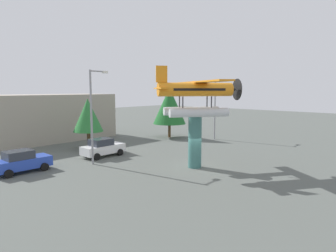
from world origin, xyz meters
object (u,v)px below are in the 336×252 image
storefront_building (49,117)px  floatplane_monument (197,95)px  tree_east (88,115)px  car_mid_white (103,147)px  display_pedestal (195,142)px  car_near_blue (21,161)px  streetlight_primary (93,110)px  tree_center_back (169,106)px  streetlight_secondary (216,106)px

storefront_building → floatplane_monument: bearing=-85.5°
tree_east → car_mid_white: bearing=-106.4°
display_pedestal → car_near_blue: 13.83m
streetlight_primary → tree_center_back: streetlight_primary is taller
streetlight_primary → display_pedestal: bearing=-55.7°
storefront_building → tree_east: storefront_building is taller
car_near_blue → tree_center_back: bearing=8.3°
car_near_blue → streetlight_primary: (5.43, -1.89, 3.81)m
display_pedestal → streetlight_secondary: streetlight_secondary is taller
display_pedestal → storefront_building: storefront_building is taller
streetlight_primary → tree_center_back: 15.98m
streetlight_secondary → display_pedestal: bearing=-153.2°
car_mid_white → storefront_building: bearing=85.2°
display_pedestal → storefront_building: size_ratio=0.27×
display_pedestal → car_mid_white: 9.56m
car_near_blue → storefront_building: size_ratio=0.26×
floatplane_monument → streetlight_primary: bearing=159.1°
car_mid_white → streetlight_primary: bearing=-139.5°
car_near_blue → tree_east: tree_east is taller
display_pedestal → tree_east: tree_east is taller
car_near_blue → tree_east: bearing=25.9°
car_mid_white → tree_east: (1.28, 4.34, 2.79)m
car_near_blue → car_mid_white: 7.64m
tree_east → streetlight_primary: bearing=-119.3°
car_mid_white → tree_east: tree_east is taller
streetlight_secondary → storefront_building: size_ratio=0.46×
floatplane_monument → tree_center_back: 15.96m
streetlight_primary → storefront_building: (3.29, 14.80, -1.79)m
floatplane_monument → car_mid_white: (-2.81, 9.16, -5.09)m
storefront_building → tree_center_back: size_ratio=2.36×
streetlight_primary → streetlight_secondary: 18.19m
car_near_blue → streetlight_primary: size_ratio=0.52×
tree_east → tree_center_back: bearing=-6.5°
streetlight_primary → streetlight_secondary: streetlight_primary is taller
storefront_building → tree_east: size_ratio=2.90×
display_pedestal → storefront_building: (-1.62, 22.00, 0.75)m
tree_east → car_near_blue: bearing=-154.1°
display_pedestal → tree_center_back: size_ratio=0.64×
car_near_blue → display_pedestal: bearing=-41.3°
tree_east → tree_center_back: size_ratio=0.81×
streetlight_primary → tree_east: streetlight_primary is taller
display_pedestal → streetlight_primary: 9.08m
display_pedestal → tree_east: size_ratio=0.79×
floatplane_monument → tree_east: size_ratio=1.68×
floatplane_monument → tree_east: floatplane_monument is taller
streetlight_secondary → tree_center_back: bearing=118.9°
car_mid_white → storefront_building: 13.12m
display_pedestal → tree_east: (-1.42, 13.42, 1.52)m
tree_center_back → streetlight_primary: bearing=-162.2°
floatplane_monument → streetlight_secondary: (13.17, 6.78, -1.66)m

